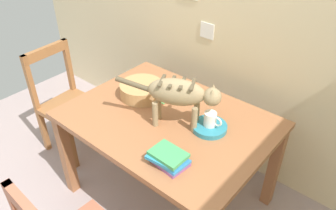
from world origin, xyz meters
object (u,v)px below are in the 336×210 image
Objects in this scene: book_stack at (169,158)px; wicker_basket at (142,90)px; magazine at (156,91)px; cat at (180,94)px; coffee_mug at (211,119)px; dining_table at (168,128)px; saucer_bowl at (209,127)px; wooden_chair_near at (67,103)px.

book_stack is 0.71× the size of wicker_basket.
wicker_basket is (-0.03, -0.12, 0.05)m from magazine.
coffee_mug is (0.17, 0.09, -0.15)m from cat.
magazine is (-0.55, 0.12, -0.08)m from coffee_mug.
dining_table is at bearing -14.00° from wicker_basket.
saucer_bowl reaches higher than magazine.
cat is at bearing 119.09° from book_stack.
wicker_basket reaches higher than saucer_bowl.
saucer_bowl reaches higher than dining_table.
wicker_basket is 0.33× the size of wooden_chair_near.
cat is (0.10, -0.01, 0.32)m from dining_table.
dining_table is 0.30m from saucer_bowl.
coffee_mug is 0.42× the size of magazine.
cat is 4.84× the size of coffee_mug.
coffee_mug is 0.40× the size of wicker_basket.
dining_table is 4.47× the size of magazine.
wicker_basket is (-0.58, 0.39, 0.01)m from book_stack.
wooden_chair_near is at bearing -112.15° from cat.
saucer_bowl is at bearing 93.98° from wooden_chair_near.
magazine is (-0.55, 0.12, -0.01)m from saucer_bowl.
dining_table is 10.77× the size of coffee_mug.
book_stack is 1.37m from wooden_chair_near.
book_stack is 0.70m from wicker_basket.
dining_table is at bearing 91.89° from wooden_chair_near.
dining_table is at bearing -122.62° from cat.
cat reaches higher than book_stack.
cat reaches higher than wicker_basket.
coffee_mug reaches higher than magazine.
cat is at bearing -5.87° from dining_table.
saucer_bowl is 0.06m from coffee_mug.
cat reaches higher than coffee_mug.
magazine is 0.32× the size of wooden_chair_near.
wicker_basket reaches higher than book_stack.
book_stack reaches higher than dining_table.
dining_table is at bearing -40.50° from magazine.
cat reaches higher than magazine.
magazine is at bearing 144.99° from dining_table.
cat is at bearing 90.87° from wooden_chair_near.
wooden_chair_near reaches higher than wicker_basket.
cat is at bearing -12.03° from wicker_basket.
book_stack reaches higher than magazine.
coffee_mug is 0.59m from wicker_basket.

